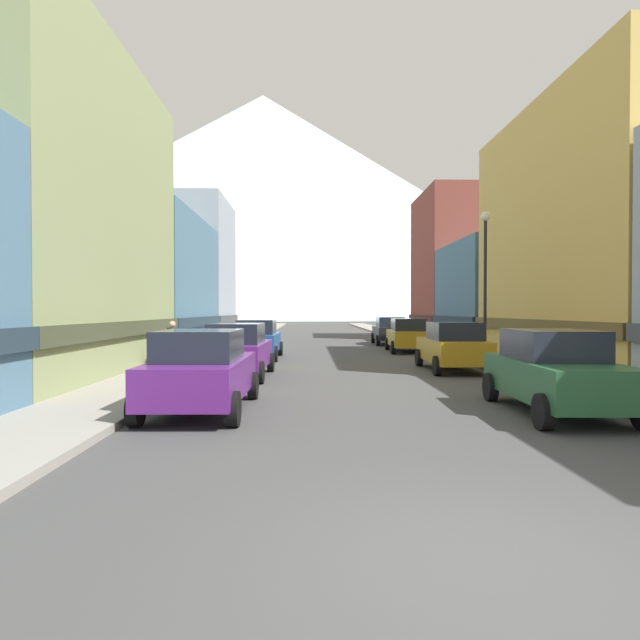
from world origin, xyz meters
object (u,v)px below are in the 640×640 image
at_px(car_right_2, 408,335).
at_px(car_right_3, 390,331).
at_px(pedestrian_0, 172,347).
at_px(car_right_0, 556,371).
at_px(car_right_1, 453,346).
at_px(potted_plant_0, 158,356).
at_px(streetlamp_right, 485,264).
at_px(car_left_1, 238,350).
at_px(car_left_0, 202,370).
at_px(car_left_2, 257,339).

height_order(car_right_2, car_right_3, same).
bearing_deg(pedestrian_0, car_right_2, 44.13).
distance_m(car_right_0, car_right_1, 8.38).
xyz_separation_m(potted_plant_0, pedestrian_0, (0.75, -0.94, 0.39)).
bearing_deg(streetlamp_right, car_left_1, -161.57).
bearing_deg(potted_plant_0, car_right_0, -38.99).
bearing_deg(potted_plant_0, car_left_0, -69.17).
bearing_deg(car_right_3, pedestrian_0, -121.73).
distance_m(car_right_0, car_right_2, 17.55).
bearing_deg(pedestrian_0, car_left_2, 67.26).
bearing_deg(car_right_2, car_left_0, -113.82).
xyz_separation_m(car_right_2, pedestrian_0, (-10.05, -9.75, 0.03)).
relative_size(car_left_0, pedestrian_0, 2.63).
relative_size(car_left_1, car_right_3, 1.00).
height_order(car_right_0, car_right_3, same).
height_order(car_left_2, car_right_2, same).
height_order(car_left_1, car_left_2, same).
height_order(car_right_3, potted_plant_0, car_right_3).
height_order(car_right_3, streetlamp_right, streetlamp_right).
height_order(potted_plant_0, streetlamp_right, streetlamp_right).
height_order(car_left_2, car_right_3, same).
xyz_separation_m(car_left_0, car_left_2, (-0.00, 13.31, 0.00)).
distance_m(car_left_0, pedestrian_0, 7.86).
bearing_deg(car_left_1, pedestrian_0, 152.11).
bearing_deg(car_left_0, potted_plant_0, 110.83).
relative_size(potted_plant_0, streetlamp_right, 0.13).
distance_m(car_right_3, potted_plant_0, 18.74).
height_order(car_left_2, car_right_0, same).
bearing_deg(car_right_1, car_left_0, -133.36).
relative_size(car_right_1, car_right_2, 0.99).
bearing_deg(car_right_1, car_right_2, 90.01).
height_order(car_right_0, car_right_2, same).
height_order(car_left_0, pedestrian_0, pedestrian_0).
distance_m(car_right_2, potted_plant_0, 13.94).
bearing_deg(car_left_2, car_right_2, 27.19).
relative_size(car_right_0, potted_plant_0, 5.75).
bearing_deg(streetlamp_right, car_left_0, -134.78).
bearing_deg(car_right_1, car_right_0, -89.98).
xyz_separation_m(car_left_2, car_right_2, (7.60, 3.90, 0.00)).
bearing_deg(car_right_1, pedestrian_0, -176.69).
height_order(car_right_0, car_right_1, same).
xyz_separation_m(car_right_0, car_right_3, (-0.00, 24.05, 0.00)).
bearing_deg(car_right_1, car_right_3, 90.00).
xyz_separation_m(car_left_2, pedestrian_0, (-2.45, -5.84, 0.03)).
bearing_deg(car_left_0, car_right_0, -2.52).
bearing_deg(potted_plant_0, car_right_3, 54.80).
xyz_separation_m(car_left_2, car_right_3, (7.60, 10.41, 0.00)).
distance_m(car_left_0, car_left_1, 6.17).
bearing_deg(car_left_1, car_right_0, -40.55).
bearing_deg(car_left_1, car_left_0, -89.99).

